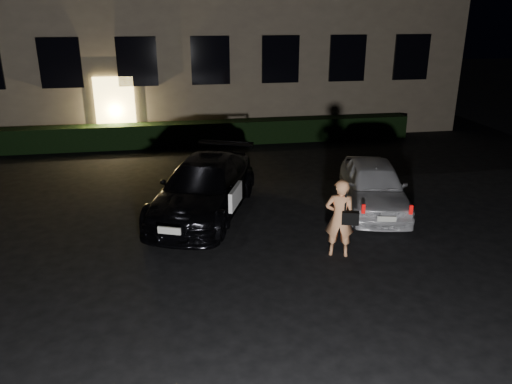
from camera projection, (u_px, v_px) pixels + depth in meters
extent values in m
plane|color=black|center=(268.00, 290.00, 8.98)|extent=(80.00, 80.00, 0.00)
cube|color=#EFCA69|center=(116.00, 112.00, 18.11)|extent=(1.40, 0.10, 2.50)
cube|color=black|center=(60.00, 63.00, 17.23)|extent=(1.40, 0.10, 1.70)
cube|color=black|center=(137.00, 62.00, 17.65)|extent=(1.40, 0.10, 1.70)
cube|color=black|center=(210.00, 61.00, 18.07)|extent=(1.40, 0.10, 1.70)
cube|color=black|center=(280.00, 59.00, 18.48)|extent=(1.40, 0.10, 1.70)
cube|color=black|center=(347.00, 58.00, 18.90)|extent=(1.40, 0.10, 1.70)
cube|color=black|center=(411.00, 57.00, 19.31)|extent=(1.40, 0.10, 1.70)
cube|color=black|center=(214.00, 133.00, 18.55)|extent=(15.00, 0.70, 0.85)
imported|color=black|center=(204.00, 188.00, 12.15)|extent=(3.39, 4.93, 1.33)
cube|color=white|center=(235.00, 196.00, 11.13)|extent=(0.42, 0.91, 0.44)
cube|color=silver|center=(169.00, 231.00, 10.00)|extent=(0.47, 0.21, 0.15)
imported|color=silver|center=(373.00, 186.00, 12.45)|extent=(2.21, 3.83, 1.23)
cube|color=red|center=(363.00, 209.00, 10.84)|extent=(0.08, 0.06, 0.20)
cube|color=red|center=(411.00, 210.00, 10.79)|extent=(0.08, 0.06, 0.20)
cube|color=silver|center=(387.00, 219.00, 10.84)|extent=(0.41, 0.13, 0.12)
imported|color=#F4A16A|center=(340.00, 218.00, 9.99)|extent=(0.69, 0.56, 1.64)
cube|color=black|center=(350.00, 218.00, 9.84)|extent=(0.36, 0.24, 0.26)
cube|color=black|center=(346.00, 200.00, 9.76)|extent=(0.05, 0.06, 0.51)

